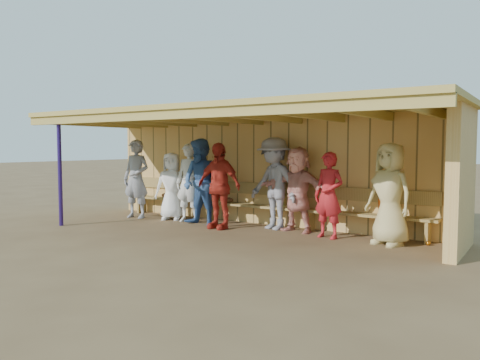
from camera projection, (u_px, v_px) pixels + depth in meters
name	position (u px, v px, depth m)	size (l,w,h in m)	color
ground	(231.00, 232.00, 9.55)	(90.00, 90.00, 0.00)	brown
player_a	(136.00, 179.00, 11.45)	(0.70, 0.46, 1.92)	gray
player_b	(172.00, 186.00, 11.17)	(0.79, 0.51, 1.61)	white
player_c	(201.00, 182.00, 10.34)	(0.94, 0.73, 1.93)	#355A93
player_d	(219.00, 186.00, 9.94)	(1.07, 0.45, 1.83)	#B32A1C
player_e	(274.00, 184.00, 9.85)	(1.25, 0.72, 1.94)	gray
player_f	(298.00, 189.00, 9.55)	(1.62, 0.52, 1.75)	#E49180
player_g	(329.00, 195.00, 8.89)	(0.60, 0.40, 1.65)	red
player_h	(390.00, 194.00, 8.25)	(0.89, 0.58, 1.82)	tan
player_extra	(189.00, 183.00, 10.85)	(0.67, 0.44, 1.82)	silver
dugout_structure	(264.00, 149.00, 9.78)	(8.80, 3.20, 2.50)	#DCAD5E
bench	(259.00, 201.00, 10.44)	(7.60, 0.34, 0.93)	#A68847
dugout_equipment	(218.00, 201.00, 10.90)	(6.49, 0.62, 0.80)	#D75E19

